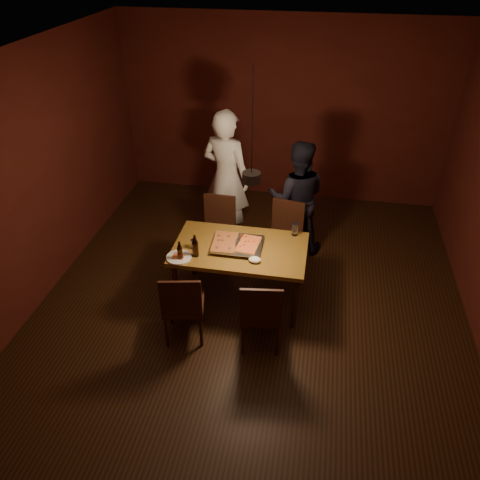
% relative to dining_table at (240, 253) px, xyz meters
% --- Properties ---
extents(room_shell, '(6.00, 6.00, 6.00)m').
position_rel_dining_table_xyz_m(room_shell, '(0.16, -0.23, 0.72)').
color(room_shell, '#341E0E').
rests_on(room_shell, ground).
extents(dining_table, '(1.50, 0.90, 0.75)m').
position_rel_dining_table_xyz_m(dining_table, '(0.00, 0.00, 0.00)').
color(dining_table, olive).
rests_on(dining_table, floor).
extents(chair_far_left, '(0.43, 0.43, 0.49)m').
position_rel_dining_table_xyz_m(chair_far_left, '(-0.44, 0.80, -0.14)').
color(chair_far_left, '#38190F').
rests_on(chair_far_left, floor).
extents(chair_far_right, '(0.49, 0.49, 0.49)m').
position_rel_dining_table_xyz_m(chair_far_right, '(0.44, 0.82, -0.14)').
color(chair_far_right, '#38190F').
rests_on(chair_far_right, floor).
extents(chair_near_left, '(0.50, 0.50, 0.49)m').
position_rel_dining_table_xyz_m(chair_near_left, '(-0.46, -0.78, -0.14)').
color(chair_near_left, '#38190F').
rests_on(chair_near_left, floor).
extents(chair_near_right, '(0.47, 0.47, 0.49)m').
position_rel_dining_table_xyz_m(chair_near_right, '(0.35, -0.75, -0.14)').
color(chair_near_right, '#38190F').
rests_on(chair_near_right, floor).
extents(pizza_tray, '(0.57, 0.48, 0.05)m').
position_rel_dining_table_xyz_m(pizza_tray, '(-0.03, -0.00, 0.10)').
color(pizza_tray, silver).
rests_on(pizza_tray, dining_table).
extents(pizza_meat, '(0.28, 0.43, 0.02)m').
position_rel_dining_table_xyz_m(pizza_meat, '(-0.18, -0.01, 0.13)').
color(pizza_meat, maroon).
rests_on(pizza_meat, pizza_tray).
extents(pizza_cheese, '(0.27, 0.39, 0.02)m').
position_rel_dining_table_xyz_m(pizza_cheese, '(0.09, -0.00, 0.13)').
color(pizza_cheese, gold).
rests_on(pizza_cheese, pizza_tray).
extents(spatula, '(0.13, 0.25, 0.04)m').
position_rel_dining_table_xyz_m(spatula, '(-0.03, 0.01, 0.14)').
color(spatula, silver).
rests_on(spatula, pizza_tray).
extents(beer_bottle_a, '(0.06, 0.06, 0.22)m').
position_rel_dining_table_xyz_m(beer_bottle_a, '(-0.60, -0.34, 0.19)').
color(beer_bottle_a, black).
rests_on(beer_bottle_a, dining_table).
extents(beer_bottle_b, '(0.07, 0.07, 0.26)m').
position_rel_dining_table_xyz_m(beer_bottle_b, '(-0.45, -0.25, 0.21)').
color(beer_bottle_b, black).
rests_on(beer_bottle_b, dining_table).
extents(water_glass_left, '(0.07, 0.07, 0.11)m').
position_rel_dining_table_xyz_m(water_glass_left, '(-0.51, -0.11, 0.13)').
color(water_glass_left, silver).
rests_on(water_glass_left, dining_table).
extents(water_glass_right, '(0.07, 0.07, 0.15)m').
position_rel_dining_table_xyz_m(water_glass_right, '(0.58, 0.37, 0.15)').
color(water_glass_right, silver).
rests_on(water_glass_right, dining_table).
extents(plate_slice, '(0.28, 0.28, 0.03)m').
position_rel_dining_table_xyz_m(plate_slice, '(-0.62, -0.32, 0.08)').
color(plate_slice, white).
rests_on(plate_slice, dining_table).
extents(napkin, '(0.14, 0.10, 0.06)m').
position_rel_dining_table_xyz_m(napkin, '(0.21, -0.24, 0.10)').
color(napkin, white).
rests_on(napkin, dining_table).
extents(diner_white, '(0.80, 0.64, 1.89)m').
position_rel_dining_table_xyz_m(diner_white, '(-0.43, 1.30, 0.27)').
color(diner_white, silver).
rests_on(diner_white, floor).
extents(diner_dark, '(0.80, 0.65, 1.57)m').
position_rel_dining_table_xyz_m(diner_dark, '(0.54, 1.21, 0.11)').
color(diner_dark, black).
rests_on(diner_dark, floor).
extents(pendant_lamp, '(0.18, 0.18, 1.10)m').
position_rel_dining_table_xyz_m(pendant_lamp, '(0.16, -0.23, 1.08)').
color(pendant_lamp, black).
rests_on(pendant_lamp, ceiling).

